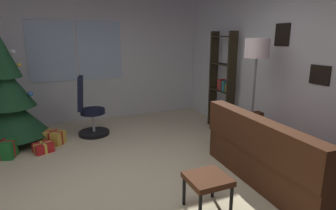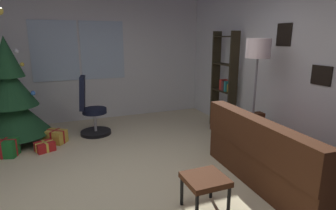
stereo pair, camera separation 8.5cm
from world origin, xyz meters
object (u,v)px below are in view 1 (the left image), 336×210
Objects in this scene: gift_box_red at (43,148)px; bookshelf at (222,87)px; holiday_tree at (9,101)px; couch at (291,160)px; gift_box_green at (2,149)px; floor_lamp at (257,57)px; office_chair at (89,113)px; footstool at (208,181)px; gift_box_gold at (54,137)px.

bookshelf is (3.25, -0.10, 0.76)m from gift_box_red.
holiday_tree is at bearing 169.71° from bookshelf.
holiday_tree is at bearing 139.65° from couch.
bookshelf is (3.81, -0.11, 0.70)m from gift_box_green.
couch is at bearing -40.35° from holiday_tree.
office_chair is at bearing 140.61° from floor_lamp.
office_chair is at bearing 20.40° from gift_box_green.
gift_box_red is at bearing 124.73° from footstool.
footstool is 1.26× the size of gift_box_red.
floor_lamp is at bearing -28.38° from holiday_tree.
bookshelf reaches higher than gift_box_gold.
gift_box_gold is 0.24× the size of floor_lamp.
office_chair is at bearing 165.94° from bookshelf.
holiday_tree reaches higher than office_chair.
gift_box_green reaches higher than gift_box_red.
footstool is 2.83m from gift_box_red.
gift_box_gold is (0.72, 0.31, -0.02)m from gift_box_green.
holiday_tree is 1.30m from office_chair.
bookshelf is at bearing -1.64° from gift_box_green.
floor_lamp reaches higher than gift_box_red.
footstool is at bearing -126.64° from bookshelf.
floor_lamp reaches higher than office_chair.
couch reaches higher than gift_box_red.
floor_lamp reaches higher than gift_box_green.
holiday_tree is at bearing 125.52° from footstool.
gift_box_red is at bearing 141.86° from couch.
office_chair reaches higher than gift_box_green.
bookshelf reaches higher than couch.
gift_box_gold is (0.16, 0.31, 0.04)m from gift_box_red.
floor_lamp is (-0.25, -1.20, 0.66)m from bookshelf.
bookshelf is (2.45, -0.61, 0.41)m from office_chair.
footstool is 0.19× the size of holiday_tree.
bookshelf is at bearing 79.28° from couch.
office_chair is at bearing 105.89° from footstool.
holiday_tree is at bearing 128.57° from gift_box_red.
gift_box_gold is at bearing -163.14° from office_chair.
office_chair is (1.26, -0.06, -0.33)m from holiday_tree.
gift_box_red is 3.57m from floor_lamp.
gift_box_green reaches higher than gift_box_gold.
gift_box_gold is 0.38× the size of office_chair.
holiday_tree reaches higher than couch.
couch reaches higher than footstool.
gift_box_gold is 0.74m from office_chair.
couch is 1.08× the size of bookshelf.
couch reaches higher than gift_box_green.
office_chair is (0.64, 0.19, 0.31)m from gift_box_gold.
bookshelf is at bearing 53.36° from footstool.
couch is 4.99× the size of gift_box_green.
gift_box_green is at bearing -100.17° from holiday_tree.
gift_box_red is (-2.85, 2.24, -0.23)m from couch.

